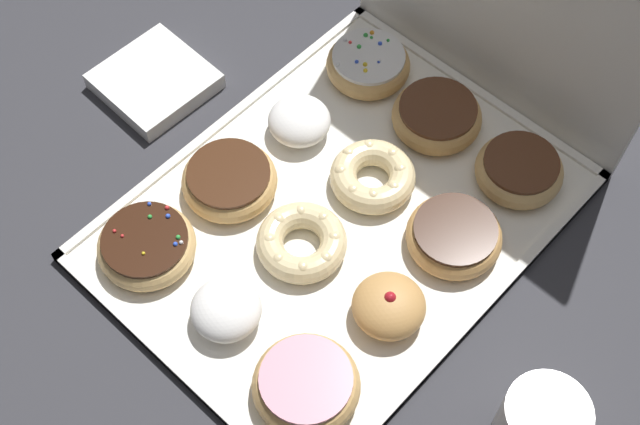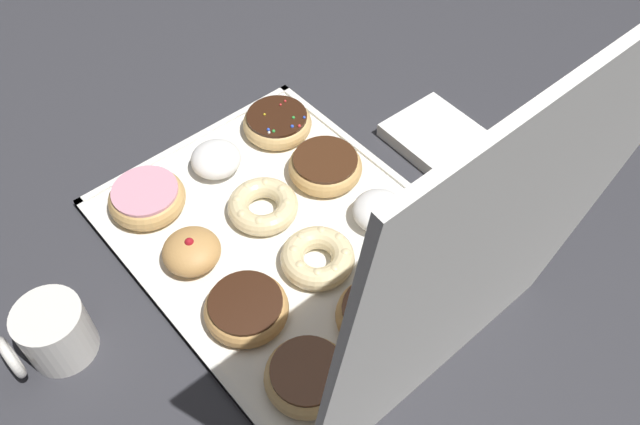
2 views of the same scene
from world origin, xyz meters
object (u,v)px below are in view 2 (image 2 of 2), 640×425
Objects in this scene: powdered_filled_donut_6 at (379,211)px; chocolate_frosted_donut_8 at (246,308)px; napkin_stack at (433,134)px; coffee_mug at (53,332)px; sprinkle_donut_9 at (445,268)px; jelly_filled_donut_5 at (192,251)px; cruller_donut_4 at (263,206)px; chocolate_frosted_donut_10 at (380,314)px; sprinkle_donut_0 at (277,123)px; chocolate_frosted_donut_3 at (325,166)px; cruller_donut_7 at (319,256)px; pink_frosted_donut_2 at (147,198)px; chocolate_frosted_donut_11 at (308,376)px; donut_box at (291,241)px; powdered_filled_donut_1 at (216,159)px.

chocolate_frosted_donut_8 is (0.25, 0.00, -0.00)m from powdered_filled_donut_6.
coffee_mug is at bearing -4.17° from napkin_stack.
jelly_filled_donut_5 is at bearing -45.04° from sprinkle_donut_9.
jelly_filled_donut_5 reaches higher than sprinkle_donut_9.
napkin_stack is (-0.33, 0.05, -0.02)m from cruller_donut_4.
chocolate_frosted_donut_10 is (-0.00, 0.26, 0.00)m from cruller_donut_4.
sprinkle_donut_0 reaches higher than chocolate_frosted_donut_3.
chocolate_frosted_donut_8 reaches higher than napkin_stack.
powdered_filled_donut_6 is 0.25m from chocolate_frosted_donut_8.
cruller_donut_7 is (0.12, 0.00, -0.00)m from powdered_filled_donut_6.
cruller_donut_4 is 0.93× the size of chocolate_frosted_donut_10.
napkin_stack is at bearing -170.39° from chocolate_frosted_donut_8.
cruller_donut_4 is (0.13, -0.00, -0.00)m from chocolate_frosted_donut_3.
pink_frosted_donut_2 is 1.02× the size of chocolate_frosted_donut_8.
napkin_stack is at bearing -155.61° from chocolate_frosted_donut_11.
donut_box is at bearing -153.66° from chocolate_frosted_donut_8.
chocolate_frosted_donut_11 is at bearing 71.43° from powdered_filled_donut_1.
chocolate_frosted_donut_3 is 1.11× the size of cruller_donut_7.
chocolate_frosted_donut_3 is 0.47m from coffee_mug.
pink_frosted_donut_2 is at bearing -1.27° from powdered_filled_donut_1.
chocolate_frosted_donut_8 is at bearing 45.04° from sprinkle_donut_0.
napkin_stack is at bearing 174.00° from jelly_filled_donut_5.
coffee_mug reaches higher than donut_box.
powdered_filled_donut_6 reaches higher than pink_frosted_donut_2.
coffee_mug is (0.47, 0.00, 0.02)m from chocolate_frosted_donut_3.
chocolate_frosted_donut_3 is 0.26m from sprinkle_donut_9.
sprinkle_donut_9 is 0.12m from chocolate_frosted_donut_10.
powdered_filled_donut_1 is 0.70× the size of chocolate_frosted_donut_8.
chocolate_frosted_donut_11 is at bearing 44.66° from cruller_donut_7.
powdered_filled_donut_1 is 0.18m from chocolate_frosted_donut_3.
powdered_filled_donut_1 reaches higher than donut_box.
sprinkle_donut_0 is at bearing -123.75° from donut_box.
sprinkle_donut_9 is 0.97× the size of chocolate_frosted_donut_10.
napkin_stack is (-0.67, 0.05, -0.03)m from coffee_mug.
powdered_filled_donut_1 is at bearing -89.60° from chocolate_frosted_donut_10.
cruller_donut_4 is 0.29m from sprinkle_donut_9.
jelly_filled_donut_5 is at bearing 179.82° from coffee_mug.
cruller_donut_4 is 0.33m from napkin_stack.
donut_box is at bearing -123.74° from chocolate_frosted_donut_11.
cruller_donut_4 is 0.18m from powdered_filled_donut_6.
powdered_filled_donut_6 is at bearing -90.09° from sprinkle_donut_9.
sprinkle_donut_9 reaches higher than cruller_donut_7.
powdered_filled_donut_6 is at bearing -133.54° from chocolate_frosted_donut_10.
chocolate_frosted_donut_3 is 1.02× the size of chocolate_frosted_donut_10.
sprinkle_donut_0 and pink_frosted_donut_2 have the same top height.
chocolate_frosted_donut_3 is 1.47× the size of powdered_filled_donut_6.
powdered_filled_donut_1 is at bearing -90.32° from cruller_donut_4.
chocolate_frosted_donut_3 is 1.09× the size of coffee_mug.
powdered_filled_donut_6 is at bearing 20.11° from napkin_stack.
jelly_filled_donut_5 is 0.29m from chocolate_frosted_donut_10.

